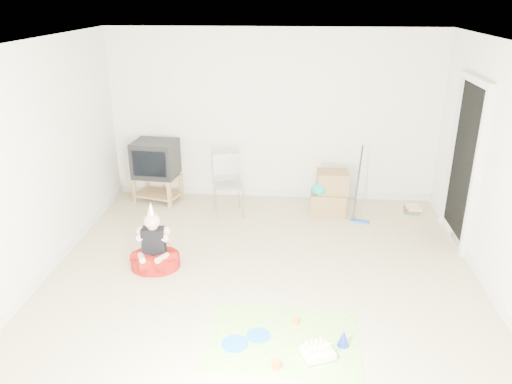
# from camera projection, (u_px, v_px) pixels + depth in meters

# --- Properties ---
(ground) EXTENTS (5.00, 5.00, 0.00)m
(ground) POSITION_uv_depth(u_px,v_px,m) (262.00, 278.00, 5.74)
(ground) COLOR #C4B48D
(ground) RESTS_ON ground
(doorway_recess) EXTENTS (0.02, 0.90, 2.05)m
(doorway_recess) POSITION_uv_depth(u_px,v_px,m) (464.00, 165.00, 6.29)
(doorway_recess) COLOR black
(doorway_recess) RESTS_ON ground
(tv_stand) EXTENTS (0.77, 0.60, 0.42)m
(tv_stand) POSITION_uv_depth(u_px,v_px,m) (158.00, 186.00, 7.75)
(tv_stand) COLOR olive
(tv_stand) RESTS_ON ground
(crt_tv) EXTENTS (0.68, 0.58, 0.55)m
(crt_tv) POSITION_uv_depth(u_px,v_px,m) (156.00, 159.00, 7.59)
(crt_tv) COLOR black
(crt_tv) RESTS_ON tv_stand
(folding_chair) EXTENTS (0.50, 0.49, 0.91)m
(folding_chair) POSITION_uv_depth(u_px,v_px,m) (228.00, 186.00, 7.22)
(folding_chair) COLOR #98989D
(folding_chair) RESTS_ON ground
(cardboard_boxes) EXTENTS (0.53, 0.41, 0.65)m
(cardboard_boxes) POSITION_uv_depth(u_px,v_px,m) (329.00, 194.00, 7.30)
(cardboard_boxes) COLOR olive
(cardboard_boxes) RESTS_ON ground
(floor_mop) EXTENTS (0.28, 0.35, 1.06)m
(floor_mop) POSITION_uv_depth(u_px,v_px,m) (361.00, 205.00, 7.02)
(floor_mop) COLOR blue
(floor_mop) RESTS_ON ground
(book_pile) EXTENTS (0.25, 0.30, 0.09)m
(book_pile) POSITION_uv_depth(u_px,v_px,m) (412.00, 209.00, 7.45)
(book_pile) COLOR #277548
(book_pile) RESTS_ON ground
(seated_woman) EXTENTS (0.62, 0.62, 0.84)m
(seated_woman) POSITION_uv_depth(u_px,v_px,m) (155.00, 253.00, 5.90)
(seated_woman) COLOR #9B140E
(seated_woman) RESTS_ON ground
(party_mat) EXTENTS (1.46, 1.08, 0.01)m
(party_mat) POSITION_uv_depth(u_px,v_px,m) (283.00, 339.00, 4.72)
(party_mat) COLOR #FF3585
(party_mat) RESTS_ON ground
(birthday_cake) EXTENTS (0.34, 0.31, 0.14)m
(birthday_cake) POSITION_uv_depth(u_px,v_px,m) (317.00, 354.00, 4.48)
(birthday_cake) COLOR white
(birthday_cake) RESTS_ON party_mat
(blue_plate_near) EXTENTS (0.28, 0.28, 0.01)m
(blue_plate_near) POSITION_uv_depth(u_px,v_px,m) (259.00, 335.00, 4.76)
(blue_plate_near) COLOR blue
(blue_plate_near) RESTS_ON party_mat
(blue_plate_far) EXTENTS (0.31, 0.31, 0.01)m
(blue_plate_far) POSITION_uv_depth(u_px,v_px,m) (235.00, 344.00, 4.65)
(blue_plate_far) COLOR blue
(blue_plate_far) RESTS_ON party_mat
(orange_cup_near) EXTENTS (0.06, 0.06, 0.07)m
(orange_cup_near) POSITION_uv_depth(u_px,v_px,m) (296.00, 321.00, 4.92)
(orange_cup_near) COLOR orange
(orange_cup_near) RESTS_ON party_mat
(orange_cup_far) EXTENTS (0.09, 0.09, 0.09)m
(orange_cup_far) POSITION_uv_depth(u_px,v_px,m) (276.00, 364.00, 4.33)
(orange_cup_far) COLOR orange
(orange_cup_far) RESTS_ON party_mat
(blue_party_hat) EXTENTS (0.14, 0.14, 0.17)m
(blue_party_hat) POSITION_uv_depth(u_px,v_px,m) (343.00, 338.00, 4.61)
(blue_party_hat) COLOR #1B37C3
(blue_party_hat) RESTS_ON party_mat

